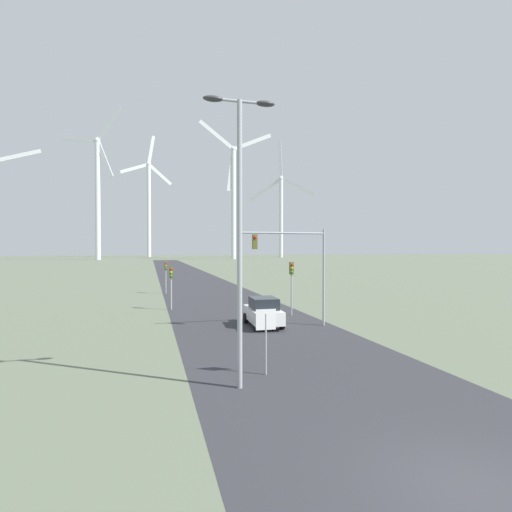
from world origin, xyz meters
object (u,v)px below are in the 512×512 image
at_px(stop_sign_near, 266,329).
at_px(wind_turbine_left, 98,188).
at_px(streetlamp, 240,209).
at_px(traffic_light_mast_overhead, 296,256).
at_px(traffic_light_post_mid_left, 166,270).
at_px(wind_turbine_center, 149,202).
at_px(traffic_light_post_near_left, 171,278).
at_px(traffic_light_post_near_right, 292,276).
at_px(wind_turbine_far_right, 281,208).
at_px(wind_turbine_right, 233,192).
at_px(car_approaching, 263,312).

height_order(stop_sign_near, wind_turbine_left, wind_turbine_left).
height_order(streetlamp, traffic_light_mast_overhead, streetlamp).
distance_m(traffic_light_post_mid_left, wind_turbine_center, 199.93).
height_order(traffic_light_post_near_left, traffic_light_post_near_right, traffic_light_post_near_right).
bearing_deg(traffic_light_mast_overhead, wind_turbine_left, 100.64).
bearing_deg(wind_turbine_center, wind_turbine_far_right, -19.51).
bearing_deg(wind_turbine_far_right, wind_turbine_right, -138.06).
relative_size(traffic_light_post_mid_left, wind_turbine_right, 0.05).
relative_size(streetlamp, wind_turbine_right, 0.16).
relative_size(streetlamp, wind_turbine_left, 0.15).
distance_m(streetlamp, wind_turbine_center, 229.79).
distance_m(streetlamp, traffic_light_post_near_left, 19.27).
height_order(traffic_light_post_near_right, wind_turbine_far_right, wind_turbine_far_right).
bearing_deg(wind_turbine_center, streetlamp, -89.16).
bearing_deg(wind_turbine_right, traffic_light_post_mid_left, -104.60).
relative_size(stop_sign_near, car_approaching, 0.61).
bearing_deg(wind_turbine_center, traffic_light_post_near_left, -89.47).
distance_m(traffic_light_post_mid_left, wind_turbine_far_right, 187.67).
height_order(streetlamp, wind_turbine_center, wind_turbine_center).
bearing_deg(traffic_light_post_mid_left, wind_turbine_center, 90.57).
height_order(streetlamp, traffic_light_post_near_left, streetlamp).
distance_m(traffic_light_mast_overhead, car_approaching, 4.07).
distance_m(wind_turbine_left, wind_turbine_far_right, 98.99).
height_order(stop_sign_near, traffic_light_post_near_right, traffic_light_post_near_right).
bearing_deg(wind_turbine_right, stop_sign_near, -101.31).
xyz_separation_m(wind_turbine_right, wind_turbine_far_right, (33.98, 30.53, -3.47)).
relative_size(traffic_light_mast_overhead, wind_turbine_left, 0.09).
distance_m(traffic_light_post_mid_left, wind_turbine_left, 146.44).
height_order(traffic_light_post_near_right, traffic_light_post_mid_left, traffic_light_post_near_right).
bearing_deg(traffic_light_post_near_left, traffic_light_post_near_right, -30.97).
distance_m(traffic_light_mast_overhead, wind_turbine_left, 167.55).
relative_size(wind_turbine_left, wind_turbine_center, 0.93).
bearing_deg(streetlamp, wind_turbine_right, 78.35).
distance_m(traffic_light_post_near_right, traffic_light_mast_overhead, 4.55).
height_order(traffic_light_post_mid_left, wind_turbine_far_right, wind_turbine_far_right).
distance_m(traffic_light_post_near_left, car_approaching, 9.99).
relative_size(traffic_light_post_near_left, wind_turbine_far_right, 0.05).
xyz_separation_m(wind_turbine_center, wind_turbine_right, (38.80, -56.32, -0.65)).
relative_size(traffic_light_mast_overhead, car_approaching, 1.46).
bearing_deg(wind_turbine_center, car_approaching, -88.11).
height_order(traffic_light_mast_overhead, wind_turbine_far_right, wind_turbine_far_right).
bearing_deg(wind_turbine_right, wind_turbine_left, 179.70).
relative_size(traffic_light_post_near_right, traffic_light_post_mid_left, 1.12).
bearing_deg(wind_turbine_center, traffic_light_mast_overhead, -87.62).
xyz_separation_m(traffic_light_post_near_left, wind_turbine_left, (-23.38, 153.44, 28.59)).
bearing_deg(traffic_light_post_near_left, streetlamp, -85.79).
bearing_deg(traffic_light_post_near_right, wind_turbine_far_right, 71.68).
bearing_deg(traffic_light_post_mid_left, stop_sign_near, -84.84).
distance_m(traffic_light_mast_overhead, wind_turbine_far_right, 204.40).
bearing_deg(wind_turbine_right, car_approaching, -101.07).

